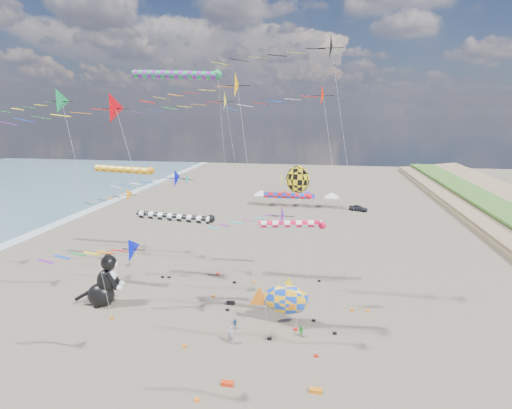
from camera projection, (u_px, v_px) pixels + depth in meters
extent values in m
plane|color=brown|center=(212.00, 398.00, 28.19)|extent=(260.00, 260.00, 0.00)
cone|color=#0709BA|center=(182.00, 179.00, 41.21)|extent=(1.95, 2.09, 2.15)
cylinder|color=#B2B2B2|center=(198.00, 240.00, 42.43)|extent=(3.05, 0.02, 13.01)
cube|color=black|center=(213.00, 296.00, 43.63)|extent=(0.36, 0.24, 0.20)
cone|color=black|center=(340.00, 46.00, 35.26)|extent=(2.44, 2.61, 2.69)
cylinder|color=#B2B2B2|center=(354.00, 188.00, 37.82)|extent=(3.97, 0.02, 25.48)
cube|color=black|center=(367.00, 311.00, 40.36)|extent=(0.36, 0.24, 0.20)
cone|color=yellow|center=(232.00, 101.00, 42.90)|extent=(1.99, 2.13, 2.20)
cylinder|color=#B2B2B2|center=(243.00, 196.00, 45.07)|extent=(2.36, 0.02, 20.88)
cube|color=black|center=(254.00, 282.00, 47.21)|extent=(0.36, 0.24, 0.20)
cone|color=#0412C4|center=(153.00, 245.00, 25.77)|extent=(1.60, 1.71, 1.76)
cylinder|color=#B2B2B2|center=(176.00, 326.00, 26.84)|extent=(2.60, 0.02, 11.35)
cube|color=black|center=(197.00, 400.00, 27.89)|extent=(0.36, 0.24, 0.20)
cone|color=#7019A2|center=(290.00, 217.00, 30.68)|extent=(1.86, 2.00, 2.06)
cylinder|color=#B2B2B2|center=(304.00, 289.00, 31.83)|extent=(2.41, 0.02, 11.87)
cube|color=black|center=(316.00, 356.00, 32.95)|extent=(0.36, 0.24, 0.20)
cone|color=red|center=(342.00, 94.00, 36.14)|extent=(2.08, 2.23, 2.30)
cylinder|color=#B2B2B2|center=(348.00, 209.00, 38.39)|extent=(2.02, 0.02, 21.30)
cube|color=black|center=(352.00, 310.00, 40.61)|extent=(0.36, 0.24, 0.20)
cone|color=#128545|center=(64.00, 100.00, 34.86)|extent=(2.27, 2.43, 2.51)
cylinder|color=#B2B2B2|center=(89.00, 216.00, 36.98)|extent=(2.69, 0.02, 20.73)
cube|color=black|center=(112.00, 317.00, 39.09)|extent=(0.36, 0.24, 0.20)
cone|color=#FFA50B|center=(246.00, 85.00, 30.86)|extent=(2.00, 2.15, 2.21)
cylinder|color=#B2B2B2|center=(259.00, 221.00, 33.16)|extent=(2.01, 0.02, 21.77)
cube|color=black|center=(270.00, 339.00, 35.43)|extent=(0.36, 0.24, 0.20)
cone|color=#19BFD4|center=(191.00, 178.00, 47.52)|extent=(1.57, 1.68, 1.73)
cylinder|color=#B2B2B2|center=(205.00, 227.00, 48.63)|extent=(3.05, 0.02, 12.04)
cube|color=black|center=(218.00, 273.00, 49.73)|extent=(0.36, 0.24, 0.20)
cone|color=#C4040C|center=(140.00, 108.00, 30.21)|extent=(2.37, 2.53, 2.61)
cylinder|color=#B2B2B2|center=(164.00, 235.00, 32.26)|extent=(2.68, 0.02, 20.05)
cube|color=black|center=(185.00, 346.00, 34.29)|extent=(0.36, 0.24, 0.20)
cone|color=orange|center=(136.00, 194.00, 46.82)|extent=(1.60, 1.72, 1.77)
cylinder|color=#B2B2B2|center=(150.00, 237.00, 47.76)|extent=(2.74, 0.02, 10.33)
cube|color=black|center=(163.00, 277.00, 48.68)|extent=(0.36, 0.24, 0.20)
cylinder|color=black|center=(173.00, 217.00, 39.31)|extent=(7.67, 0.79, 0.79)
sphere|color=black|center=(211.00, 219.00, 38.68)|extent=(0.83, 0.83, 0.83)
cylinder|color=#B2B2B2|center=(219.00, 266.00, 39.65)|extent=(1.52, 0.02, 9.64)
cube|color=black|center=(227.00, 310.00, 40.59)|extent=(0.36, 0.24, 0.20)
cylinder|color=red|center=(286.00, 196.00, 45.92)|extent=(5.23, 0.65, 0.65)
sphere|color=red|center=(309.00, 196.00, 45.49)|extent=(0.69, 0.69, 0.69)
cylinder|color=#B2B2B2|center=(314.00, 240.00, 46.53)|extent=(1.52, 0.02, 10.37)
cube|color=black|center=(319.00, 281.00, 47.56)|extent=(0.36, 0.24, 0.20)
cylinder|color=#198C49|center=(175.00, 75.00, 42.84)|extent=(9.50, 0.91, 0.91)
sphere|color=#198C49|center=(218.00, 74.00, 42.06)|extent=(0.95, 0.95, 0.95)
cylinder|color=#B2B2B2|center=(227.00, 185.00, 44.61)|extent=(1.52, 0.02, 23.64)
cube|color=black|center=(234.00, 282.00, 47.14)|extent=(0.36, 0.24, 0.20)
cylinder|color=red|center=(290.00, 224.00, 34.71)|extent=(5.52, 0.62, 0.62)
sphere|color=red|center=(322.00, 225.00, 34.26)|extent=(0.66, 0.66, 0.66)
cylinder|color=#B2B2B2|center=(329.00, 281.00, 35.30)|extent=(1.52, 0.02, 10.24)
cube|color=black|center=(335.00, 333.00, 36.31)|extent=(0.36, 0.24, 0.20)
cylinder|color=orange|center=(123.00, 170.00, 46.47)|extent=(6.90, 0.79, 0.79)
sphere|color=orange|center=(151.00, 170.00, 45.91)|extent=(0.83, 0.83, 0.83)
cylinder|color=#B2B2B2|center=(160.00, 226.00, 47.28)|extent=(1.52, 0.02, 13.20)
cube|color=black|center=(169.00, 277.00, 48.62)|extent=(0.36, 0.24, 0.20)
ellipsoid|color=yellow|center=(298.00, 180.00, 37.75)|extent=(2.20, 0.40, 2.64)
cone|color=yellow|center=(282.00, 179.00, 38.00)|extent=(0.12, 1.80, 1.80)
cylinder|color=#B2B2B2|center=(306.00, 251.00, 38.16)|extent=(2.03, 2.03, 13.51)
cube|color=black|center=(314.00, 320.00, 38.54)|extent=(0.36, 0.24, 0.20)
ellipsoid|color=blue|center=(286.00, 300.00, 37.52)|extent=(4.53, 2.23, 2.91)
cone|color=orange|center=(260.00, 297.00, 37.94)|extent=(2.13, 0.36, 2.13)
cone|color=yellow|center=(288.00, 285.00, 37.16)|extent=(1.55, 0.27, 1.55)
cylinder|color=#B2B2B2|center=(297.00, 318.00, 37.21)|extent=(0.21, 1.04, 2.06)
cube|color=red|center=(295.00, 329.00, 36.95)|extent=(0.36, 0.24, 0.20)
imported|color=gray|center=(231.00, 335.00, 34.66)|extent=(0.72, 0.61, 1.68)
imported|color=#238D27|center=(301.00, 332.00, 35.75)|extent=(0.57, 0.47, 1.08)
imported|color=#215190|center=(235.00, 324.00, 37.13)|extent=(0.67, 0.47, 1.06)
cube|color=#1428CA|center=(301.00, 297.00, 43.27)|extent=(0.90, 0.44, 0.30)
cube|color=orange|center=(316.00, 391.00, 28.74)|extent=(0.90, 0.44, 0.30)
cube|color=black|center=(230.00, 303.00, 41.95)|extent=(0.90, 0.44, 0.30)
cube|color=red|center=(227.00, 383.00, 29.51)|extent=(0.90, 0.44, 0.30)
cube|color=silver|center=(261.00, 195.00, 86.27)|extent=(3.00, 3.00, 0.15)
pyramid|color=silver|center=(261.00, 190.00, 86.03)|extent=(4.20, 4.20, 1.00)
cylinder|color=#999999|center=(254.00, 201.00, 85.50)|extent=(0.08, 0.08, 2.20)
cylinder|color=#999999|center=(266.00, 202.00, 85.07)|extent=(0.08, 0.08, 2.20)
cylinder|color=#999999|center=(256.00, 199.00, 87.99)|extent=(0.08, 0.08, 2.20)
cylinder|color=#999999|center=(268.00, 199.00, 87.57)|extent=(0.08, 0.08, 2.20)
cube|color=red|center=(284.00, 196.00, 85.45)|extent=(3.00, 3.00, 0.15)
pyramid|color=red|center=(284.00, 191.00, 85.21)|extent=(4.20, 4.20, 1.00)
cylinder|color=#999999|center=(277.00, 202.00, 84.68)|extent=(0.08, 0.08, 2.20)
cylinder|color=#999999|center=(290.00, 202.00, 84.25)|extent=(0.08, 0.08, 2.20)
cylinder|color=#999999|center=(279.00, 199.00, 87.17)|extent=(0.08, 0.08, 2.20)
cylinder|color=#999999|center=(291.00, 200.00, 86.75)|extent=(0.08, 0.08, 2.20)
cube|color=#1327C6|center=(308.00, 196.00, 84.63)|extent=(3.00, 3.00, 0.15)
pyramid|color=#1327C6|center=(308.00, 192.00, 84.39)|extent=(4.20, 4.20, 1.00)
cylinder|color=#999999|center=(301.00, 203.00, 83.85)|extent=(0.08, 0.08, 2.20)
cylinder|color=#999999|center=(313.00, 203.00, 83.43)|extent=(0.08, 0.08, 2.20)
cylinder|color=#999999|center=(302.00, 200.00, 86.35)|extent=(0.08, 0.08, 2.20)
cylinder|color=#999999|center=(314.00, 201.00, 85.92)|extent=(0.08, 0.08, 2.20)
cube|color=silver|center=(332.00, 197.00, 83.81)|extent=(3.00, 3.00, 0.15)
pyramid|color=silver|center=(332.00, 192.00, 83.57)|extent=(4.20, 4.20, 1.00)
cylinder|color=#999999|center=(325.00, 204.00, 83.03)|extent=(0.08, 0.08, 2.20)
cylinder|color=#999999|center=(338.00, 204.00, 82.61)|extent=(0.08, 0.08, 2.20)
cylinder|color=#999999|center=(325.00, 201.00, 85.53)|extent=(0.08, 0.08, 2.20)
cylinder|color=#999999|center=(337.00, 202.00, 85.10)|extent=(0.08, 0.08, 2.20)
imported|color=#26262D|center=(358.00, 208.00, 81.36)|extent=(4.00, 2.64, 1.27)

